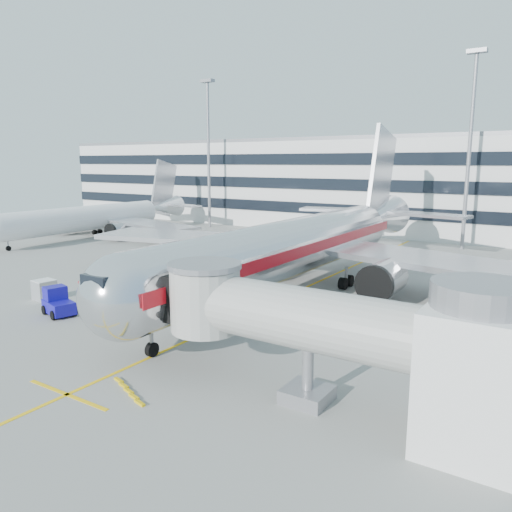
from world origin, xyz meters
The scene contains 15 objects.
ground centered at (0.00, 0.00, 0.00)m, with size 180.00×180.00×0.00m, color gray.
lead_in_line centered at (0.00, 10.00, 0.01)m, with size 0.25×70.00×0.01m, color #EFB60C.
stop_bar centered at (0.00, -14.00, 0.01)m, with size 6.00×0.25×0.01m, color #EFB60C.
main_jet centered at (0.00, 11.72, 4.23)m, with size 50.95×48.70×16.06m.
jet_bridge centered at (12.18, -8.00, 3.87)m, with size 17.80×4.50×7.00m.
terminal centered at (0.00, 57.95, 7.80)m, with size 150.00×24.25×15.60m.
light_mast_west centered at (-35.00, 42.00, 14.88)m, with size 2.40×1.20×25.45m.
light_mast_centre centered at (8.00, 42.00, 14.88)m, with size 2.40×1.20×25.45m.
second_jet centered at (-41.88, 22.80, 3.18)m, with size 38.21×36.52×12.04m.
belt_loader centered at (-8.57, -2.34, 0.65)m, with size 4.92×2.83×2.30m.
baggage_tug centered at (-12.09, -5.80, 0.94)m, with size 3.20×2.45×2.15m.
cargo_container_left centered at (-16.81, -3.74, 0.85)m, with size 1.77×1.77×1.69m.
cargo_container_right centered at (-12.29, -0.99, 0.83)m, with size 1.74×1.74×1.66m.
cargo_container_front centered at (-10.68, 0.97, 0.83)m, with size 1.72×1.72×1.64m.
ramp_worker centered at (-10.89, -1.19, 0.81)m, with size 0.59×0.39×1.63m, color #AFFF1A.
Camera 1 is at (20.79, -28.43, 11.58)m, focal length 35.00 mm.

